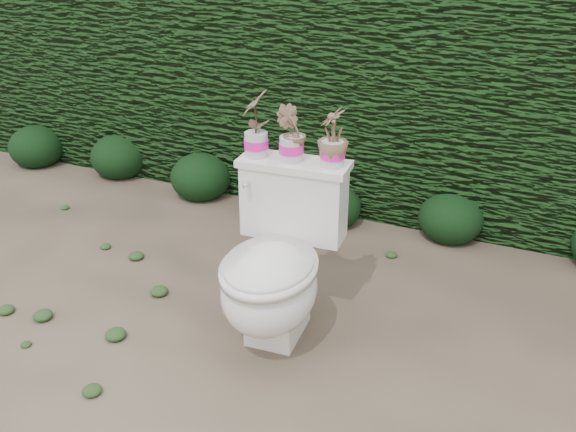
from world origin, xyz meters
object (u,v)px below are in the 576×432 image
at_px(potted_plant_center, 291,135).
at_px(potted_plant_right, 333,139).
at_px(toilet, 276,269).
at_px(potted_plant_left, 256,125).

bearing_deg(potted_plant_center, potted_plant_right, 167.53).
xyz_separation_m(toilet, potted_plant_right, (0.16, 0.25, 0.54)).
xyz_separation_m(potted_plant_left, potted_plant_right, (0.35, 0.03, -0.03)).
bearing_deg(potted_plant_right, potted_plant_left, -105.26).
xyz_separation_m(potted_plant_center, potted_plant_right, (0.19, 0.01, 0.00)).
bearing_deg(potted_plant_left, toilet, 25.82).
distance_m(potted_plant_left, potted_plant_center, 0.17).
relative_size(potted_plant_left, potted_plant_center, 1.26).
relative_size(toilet, potted_plant_left, 2.65).
xyz_separation_m(toilet, potted_plant_left, (-0.20, 0.23, 0.57)).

